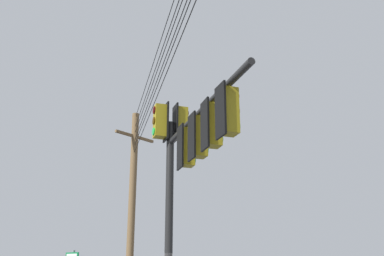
{
  "coord_description": "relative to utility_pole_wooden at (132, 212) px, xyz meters",
  "views": [
    {
      "loc": [
        9.9,
        -7.54,
        1.66
      ],
      "look_at": [
        2.24,
        -1.02,
        5.16
      ],
      "focal_mm": 43.53,
      "sensor_mm": 36.0,
      "label": 1
    }
  ],
  "objects": [
    {
      "name": "signal_mast_assembly",
      "position": [
        10.12,
        -5.13,
        -0.41
      ],
      "size": [
        4.88,
        2.33,
        6.41
      ],
      "color": "black",
      "rests_on": "ground"
    },
    {
      "name": "utility_pole_wooden",
      "position": [
        0.0,
        0.0,
        0.0
      ],
      "size": [
        0.37,
        2.33,
        9.86
      ],
      "color": "brown",
      "rests_on": "ground"
    },
    {
      "name": "overhead_wire_span",
      "position": [
        9.71,
        -5.08,
        3.56
      ],
      "size": [
        19.42,
        10.17,
        2.1
      ],
      "color": "black"
    }
  ]
}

